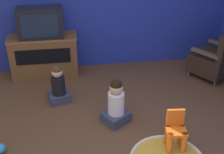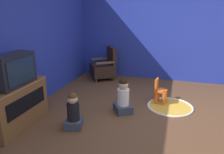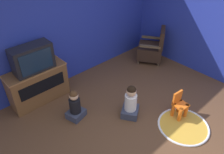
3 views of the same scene
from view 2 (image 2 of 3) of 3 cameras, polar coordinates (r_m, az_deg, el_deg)
ground_plane at (r=4.04m, az=12.34°, el=-11.03°), size 30.00×30.00×0.00m
wall_back at (r=4.37m, az=-22.80°, el=9.96°), size 5.57×0.12×2.86m
wall_right at (r=6.09m, az=17.19°, el=12.23°), size 0.12×5.63×2.86m
tv_cabinet at (r=3.95m, az=-23.72°, el=-6.78°), size 1.15×0.45×0.73m
television at (r=3.74m, az=-24.46°, el=1.65°), size 0.73×0.34×0.50m
black_armchair at (r=6.12m, az=-2.05°, el=2.60°), size 0.84×0.84×0.89m
yellow_kid_chair at (r=4.67m, az=12.43°, el=-4.03°), size 0.26×0.25×0.52m
play_mat at (r=4.60m, az=14.92°, el=-7.47°), size 0.91×0.91×0.04m
child_watching_left at (r=3.69m, az=-10.06°, el=-9.13°), size 0.37×0.34×0.61m
child_watching_center at (r=4.14m, az=2.93°, el=-5.45°), size 0.45×0.44×0.67m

